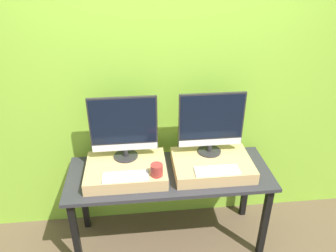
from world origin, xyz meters
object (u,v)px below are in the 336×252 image
Objects in this scene: keyboard_left at (126,176)px; mug at (157,170)px; monitor_right at (211,123)px; monitor_left at (124,127)px; keyboard_right at (217,170)px.

keyboard_left is 3.65× the size of mug.
mug is at bearing -149.24° from monitor_right.
monitor_left is 1.54× the size of keyboard_left.
monitor_left is at bearing 130.33° from mug.
monitor_right is (0.69, 0.00, 0.00)m from monitor_left.
keyboard_right is (0.46, -0.00, -0.04)m from mug.
keyboard_right is at bearing -90.00° from monitor_right.
monitor_right reaches higher than keyboard_left.
mug is (0.23, -0.27, -0.23)m from monitor_left.
monitor_left is 5.62× the size of mug.
mug is 0.58m from monitor_right.
keyboard_left is 0.23m from mug.
keyboard_left is 0.69m from keyboard_right.
keyboard_right is at bearing -0.00° from mug.
monitor_left is at bearing 90.00° from keyboard_left.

